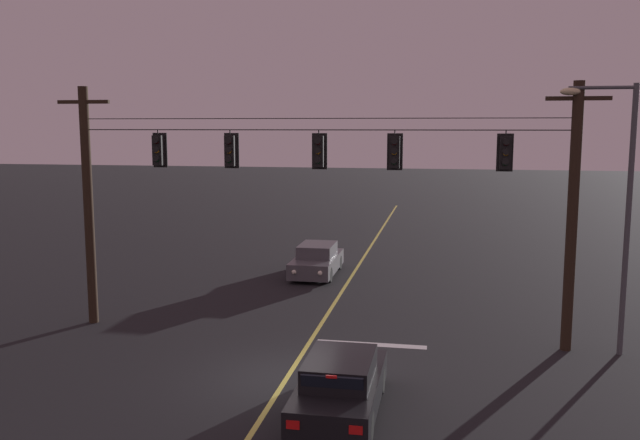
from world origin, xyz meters
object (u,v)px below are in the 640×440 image
Objects in this scene: traffic_light_left_inner at (230,151)px; traffic_light_rightmost at (505,153)px; car_oncoming_lead at (317,260)px; street_lamp_corner at (618,194)px; traffic_light_right_inner at (395,152)px; car_waiting_near_lane at (340,386)px; traffic_light_centre at (319,151)px; traffic_light_leftmost at (158,150)px.

traffic_light_left_inner and traffic_light_rightmost have the same top height.
car_oncoming_lead is 14.30m from street_lamp_corner.
traffic_light_left_inner is 0.16× the size of street_lamp_corner.
street_lamp_corner is at bearing -1.05° from traffic_light_right_inner.
traffic_light_left_inner is 0.28× the size of car_waiting_near_lane.
traffic_light_rightmost is (3.24, 0.00, 0.00)m from traffic_light_right_inner.
car_oncoming_lead is (-7.33, 8.74, -5.24)m from traffic_light_rightmost.
traffic_light_rightmost is 0.16× the size of street_lamp_corner.
car_waiting_near_lane is (-0.75, -5.63, -5.24)m from traffic_light_right_inner.
street_lamp_corner is at bearing -0.77° from traffic_light_centre.
traffic_light_right_inner is at bearing -64.95° from car_oncoming_lead.
traffic_light_leftmost is 1.00× the size of traffic_light_right_inner.
car_oncoming_lead is at bearing 115.05° from traffic_light_right_inner.
traffic_light_centre reaches higher than car_oncoming_lead.
car_waiting_near_lane and car_oncoming_lead have the same top height.
car_oncoming_lead is 0.56× the size of street_lamp_corner.
traffic_light_right_inner is (5.19, 0.00, 0.00)m from traffic_light_left_inner.
car_waiting_near_lane is 0.55× the size of street_lamp_corner.
traffic_light_left_inner reaches higher than car_oncoming_lead.
traffic_light_left_inner is at bearing 0.00° from traffic_light_leftmost.
traffic_light_leftmost is at bearing 179.52° from street_lamp_corner.
traffic_light_centre is 8.80m from street_lamp_corner.
traffic_light_rightmost is (10.86, 0.00, 0.00)m from traffic_light_leftmost.
car_waiting_near_lane is 0.98× the size of car_oncoming_lead.
traffic_light_centre is at bearing 180.00° from traffic_light_rightmost.
traffic_light_left_inner and traffic_light_centre have the same top height.
car_oncoming_lead is (-3.34, 14.37, -0.00)m from car_waiting_near_lane.
traffic_light_leftmost is 0.16× the size of street_lamp_corner.
car_oncoming_lead is at bearing 67.97° from traffic_light_leftmost.
traffic_light_rightmost is 12.55m from car_oncoming_lead.
street_lamp_corner is (3.14, -0.12, -1.16)m from traffic_light_rightmost.
car_oncoming_lead is (1.10, 8.74, -5.24)m from traffic_light_left_inner.
traffic_light_centre reaches higher than car_waiting_near_lane.
car_oncoming_lead is at bearing 129.98° from traffic_light_rightmost.
traffic_light_left_inner is 1.00× the size of traffic_light_centre.
traffic_light_rightmost reaches higher than car_waiting_near_lane.
car_waiting_near_lane is at bearing -39.35° from traffic_light_leftmost.
traffic_light_right_inner and traffic_light_rightmost have the same top height.
traffic_light_right_inner is at bearing 0.00° from traffic_light_left_inner.
traffic_light_left_inner is 1.00× the size of traffic_light_rightmost.
traffic_light_centre is 1.00× the size of traffic_light_rightmost.
traffic_light_centre and traffic_light_right_inner have the same top height.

